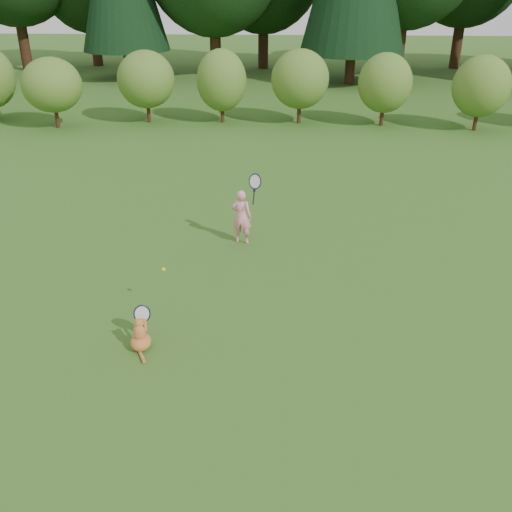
# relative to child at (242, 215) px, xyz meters

# --- Properties ---
(ground) EXTENTS (100.00, 100.00, 0.00)m
(ground) POSITION_rel_child_xyz_m (0.20, -2.87, -0.60)
(ground) COLOR #265718
(ground) RESTS_ON ground
(shrub_row) EXTENTS (28.00, 3.00, 2.80)m
(shrub_row) POSITION_rel_child_xyz_m (0.20, 10.13, 0.80)
(shrub_row) COLOR #4B7524
(shrub_row) RESTS_ON ground
(child) EXTENTS (0.68, 0.45, 1.72)m
(child) POSITION_rel_child_xyz_m (0.00, 0.00, 0.00)
(child) COLOR pink
(child) RESTS_ON ground
(cat) EXTENTS (0.36, 0.67, 0.72)m
(cat) POSITION_rel_child_xyz_m (-1.23, -3.86, -0.33)
(cat) COLOR #B46122
(cat) RESTS_ON ground
(tennis_ball) EXTENTS (0.07, 0.07, 0.07)m
(tennis_ball) POSITION_rel_child_xyz_m (-1.07, -2.74, 0.14)
(tennis_ball) COLOR #BCE51A
(tennis_ball) RESTS_ON ground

